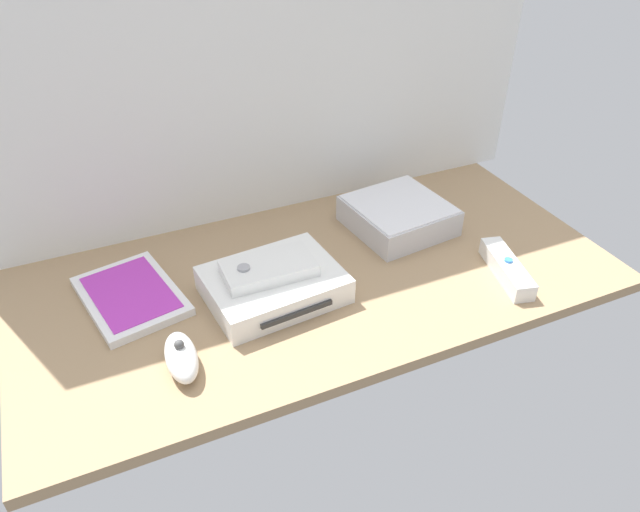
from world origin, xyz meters
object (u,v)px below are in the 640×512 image
(game_console, at_px, (274,285))
(remote_wand, at_px, (507,268))
(mini_computer, at_px, (398,215))
(remote_nunchuk, at_px, (181,357))
(game_case, at_px, (131,296))
(remote_classic_pad, at_px, (268,268))

(game_console, xyz_separation_m, remote_wand, (0.38, -0.11, -0.01))
(game_console, xyz_separation_m, mini_computer, (0.29, 0.10, 0.00))
(game_console, relative_size, mini_computer, 1.19)
(remote_nunchuk, bearing_deg, game_case, 105.42)
(game_console, height_order, game_case, game_console)
(mini_computer, distance_m, remote_wand, 0.23)
(remote_nunchuk, height_order, remote_classic_pad, remote_classic_pad)
(game_console, distance_m, remote_classic_pad, 0.03)
(mini_computer, height_order, remote_classic_pad, remote_classic_pad)
(game_case, bearing_deg, remote_nunchuk, -88.96)
(game_case, xyz_separation_m, remote_wand, (0.59, -0.20, 0.01))
(game_console, relative_size, remote_nunchuk, 2.18)
(game_case, height_order, remote_wand, remote_wand)
(remote_nunchuk, distance_m, remote_classic_pad, 0.20)
(mini_computer, bearing_deg, remote_nunchuk, -157.03)
(game_console, xyz_separation_m, remote_nunchuk, (-0.17, -0.10, -0.00))
(remote_wand, bearing_deg, game_case, 175.99)
(game_console, height_order, remote_classic_pad, remote_classic_pad)
(mini_computer, bearing_deg, remote_classic_pad, -162.35)
(remote_nunchuk, bearing_deg, remote_wand, 1.85)
(game_console, distance_m, game_case, 0.23)
(game_console, distance_m, remote_wand, 0.39)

